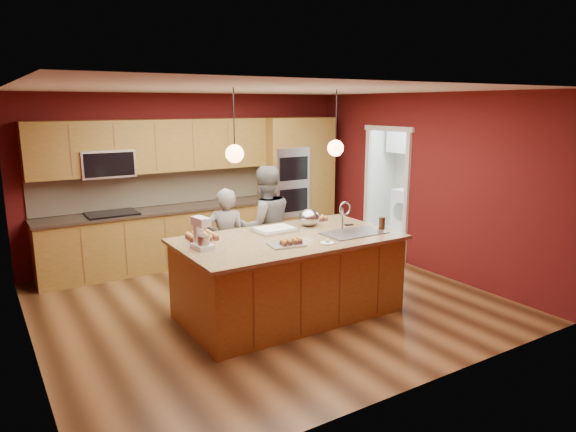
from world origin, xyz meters
TOP-DOWN VIEW (x-y plane):
  - floor at (0.00, 0.00)m, footprint 5.50×5.50m
  - ceiling at (0.00, 0.00)m, footprint 5.50×5.50m
  - wall_back at (0.00, 2.50)m, footprint 5.50×0.00m
  - wall_front at (0.00, -2.50)m, footprint 5.50×0.00m
  - wall_left at (-2.75, 0.00)m, footprint 0.00×5.00m
  - wall_right at (2.75, 0.00)m, footprint 0.00×5.00m
  - cabinet_run at (-0.68, 2.25)m, footprint 3.74×0.64m
  - oven_column at (1.85, 2.19)m, footprint 1.30×0.62m
  - doorway_trim at (2.73, 0.80)m, footprint 0.08×1.11m
  - laundry_room at (4.35, 1.20)m, footprint 2.60×2.70m
  - pendant_left at (-0.65, -0.43)m, footprint 0.20×0.20m
  - pendant_right at (0.72, -0.43)m, footprint 0.20×0.20m
  - island at (0.05, -0.44)m, footprint 2.63×1.47m
  - person_left at (-0.32, 0.55)m, footprint 0.62×0.50m
  - person_right at (0.28, 0.55)m, footprint 0.92×0.77m
  - stand_mixer at (-1.03, -0.35)m, footprint 0.22×0.28m
  - sheet_cake at (0.05, -0.10)m, footprint 0.52×0.39m
  - cooling_rack at (-0.18, -0.74)m, footprint 0.43×0.34m
  - mixing_bowl at (0.58, -0.09)m, footprint 0.28×0.28m
  - plate at (0.26, -0.92)m, footprint 0.16×0.16m
  - tumbler at (1.27, -0.72)m, footprint 0.08×0.08m
  - phone at (1.05, -0.33)m, footprint 0.13×0.09m
  - cupcakes_left at (-0.88, 0.02)m, footprint 0.34×0.34m
  - cupcakes_rack at (-0.13, -0.77)m, footprint 0.28×0.14m
  - cupcakes_right at (0.82, 0.08)m, footprint 0.30×0.15m
  - washer at (4.19, 0.93)m, footprint 0.82×0.84m
  - dryer at (4.18, 1.64)m, footprint 0.57×0.59m

SIDE VIEW (x-z plane):
  - floor at x=0.00m, z-range 0.00..0.00m
  - dryer at x=4.18m, z-range 0.00..0.89m
  - island at x=0.05m, z-range -0.18..1.17m
  - washer at x=4.19m, z-range 0.00..1.09m
  - person_left at x=-0.32m, z-range 0.00..1.46m
  - person_right at x=0.28m, z-range 0.00..1.71m
  - phone at x=1.05m, z-range 0.97..0.98m
  - plate at x=0.26m, z-range 0.97..0.98m
  - cooling_rack at x=-0.18m, z-range 0.97..0.99m
  - cabinet_run at x=-0.68m, z-range -0.17..2.13m
  - sheet_cake at x=0.05m, z-range 0.97..1.01m
  - cupcakes_right at x=0.82m, z-range 0.97..1.04m
  - cupcakes_left at x=-0.88m, z-range 0.97..1.04m
  - cupcakes_rack at x=-0.13m, z-range 0.99..1.05m
  - tumbler at x=1.27m, z-range 0.97..1.12m
  - doorway_trim at x=2.73m, z-range -0.05..2.15m
  - mixing_bowl at x=0.58m, z-range 0.96..1.20m
  - stand_mixer at x=-1.03m, z-range 0.94..1.30m
  - oven_column at x=1.85m, z-range 0.00..2.30m
  - wall_back at x=0.00m, z-range -1.40..4.10m
  - wall_front at x=0.00m, z-range -1.40..4.10m
  - wall_left at x=-2.75m, z-range -1.15..3.85m
  - wall_right at x=2.75m, z-range -1.15..3.85m
  - laundry_room at x=4.35m, z-range 0.60..3.30m
  - pendant_left at x=-0.65m, z-range 1.60..2.40m
  - pendant_right at x=0.72m, z-range 1.60..2.40m
  - ceiling at x=0.00m, z-range 2.70..2.70m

